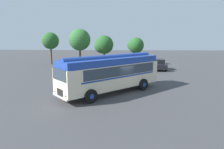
% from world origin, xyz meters
% --- Properties ---
extents(ground_plane, '(120.00, 120.00, 0.00)m').
position_xyz_m(ground_plane, '(0.00, 0.00, 0.00)').
color(ground_plane, '#3D3D3F').
extents(vintage_bus, '(9.09, 8.61, 3.49)m').
position_xyz_m(vintage_bus, '(-0.83, -0.24, 1.89)').
color(vintage_bus, beige).
rests_on(vintage_bus, ground).
extents(car_near_left, '(2.04, 4.24, 1.66)m').
position_xyz_m(car_near_left, '(-2.36, 13.26, 0.85)').
color(car_near_left, maroon).
rests_on(car_near_left, ground).
extents(car_mid_left, '(2.19, 4.31, 1.66)m').
position_xyz_m(car_mid_left, '(0.07, 12.71, 0.85)').
color(car_mid_left, black).
rests_on(car_mid_left, ground).
extents(car_mid_right, '(2.17, 4.30, 1.66)m').
position_xyz_m(car_mid_right, '(3.14, 13.28, 0.85)').
color(car_mid_right, silver).
rests_on(car_mid_right, ground).
extents(car_far_right, '(2.07, 4.26, 1.66)m').
position_xyz_m(car_far_right, '(5.85, 13.05, 0.85)').
color(car_far_right, black).
rests_on(car_far_right, ground).
extents(tree_far_left, '(3.09, 3.09, 5.88)m').
position_xyz_m(tree_far_left, '(-12.98, 18.75, 4.28)').
color(tree_far_left, '#4C3823').
rests_on(tree_far_left, ground).
extents(tree_left_of_centre, '(4.09, 4.09, 6.57)m').
position_xyz_m(tree_left_of_centre, '(-7.89, 19.86, 4.52)').
color(tree_left_of_centre, '#4C3823').
rests_on(tree_left_of_centre, ground).
extents(tree_centre, '(3.42, 3.34, 5.34)m').
position_xyz_m(tree_centre, '(-3.19, 18.14, 3.59)').
color(tree_centre, '#4C3823').
rests_on(tree_centre, ground).
extents(tree_right_of_centre, '(2.97, 2.84, 4.97)m').
position_xyz_m(tree_right_of_centre, '(2.54, 18.48, 3.54)').
color(tree_right_of_centre, '#4C3823').
rests_on(tree_right_of_centre, ground).
extents(traffic_cone, '(0.36, 0.36, 0.55)m').
position_xyz_m(traffic_cone, '(-4.45, -2.71, 0.28)').
color(traffic_cone, orange).
rests_on(traffic_cone, ground).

